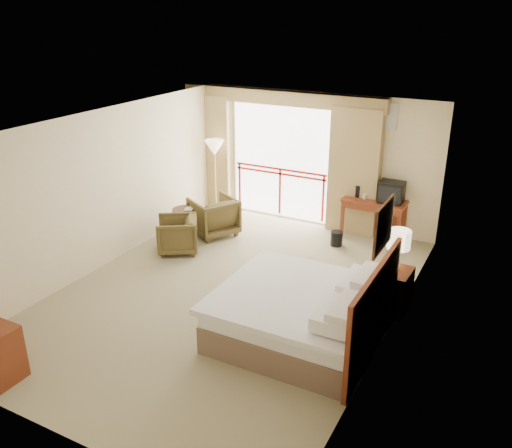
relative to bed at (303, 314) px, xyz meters
The scene contains 28 objects.
floor 1.66m from the bed, 158.15° to the left, with size 7.00×7.00×0.00m, color gray.
ceiling 2.83m from the bed, 158.15° to the left, with size 7.00×7.00×0.00m, color white.
wall_back 4.47m from the bed, 110.05° to the left, with size 5.00×5.00×0.00m, color beige.
wall_front 3.41m from the bed, 117.29° to the right, with size 5.00×5.00×0.00m, color beige.
wall_left 4.16m from the bed, behind, with size 7.00×7.00×0.00m, color beige.
wall_right 1.52m from the bed, 30.87° to the left, with size 7.00×7.00×0.00m, color beige.
balcony_door 4.75m from the bed, 119.37° to the left, with size 2.40×2.40×0.00m, color white.
balcony_railing 4.68m from the bed, 119.49° to the left, with size 2.09×0.03×1.02m.
curtain_left 5.65m from the bed, 134.97° to the left, with size 1.00×0.26×2.50m, color #947B4D.
curtain_right 4.10m from the bed, 99.29° to the left, with size 1.00×0.26×2.50m, color #947B4D.
valance 5.08m from the bed, 119.98° to the left, with size 4.40×0.22×0.28m, color #947B4D.
hvac_vent 4.53m from the bed, 92.76° to the left, with size 0.50×0.04×0.50m, color silver.
bed is the anchor object (origin of this frame).
headboard 1.00m from the bed, ahead, with size 0.06×2.10×1.30m, color #5E2010.
framed_art 1.77m from the bed, ahead, with size 0.04×0.72×0.60m.
nightstand 1.57m from the bed, 55.47° to the left, with size 0.46×0.55×0.66m, color #5E2010.
table_lamp 1.78m from the bed, 56.47° to the left, with size 0.34×0.34×0.59m.
phone 1.46m from the bed, 53.70° to the left, with size 0.16×0.12×0.07m, color black.
desk 3.92m from the bed, 92.44° to the left, with size 1.20×0.58×0.79m.
tv 3.90m from the bed, 88.02° to the left, with size 0.45×0.36×0.41m.
coffee_maker 3.92m from the bed, 97.64° to the left, with size 0.11×0.11×0.24m, color black.
cup 3.85m from the bed, 95.51° to the left, with size 0.07×0.07×0.10m, color white.
wastebasket 3.22m from the bed, 101.78° to the left, with size 0.23×0.23×0.28m, color black.
armchair_far 3.96m from the bed, 140.02° to the left, with size 0.81×0.84×0.76m, color #483C1F.
armchair_near 3.54m from the bed, 154.43° to the left, with size 0.71×0.73×0.66m, color #483C1F.
side_table 4.11m from the bed, 147.57° to the left, with size 0.51×0.51×0.56m.
book 4.11m from the bed, 147.57° to the left, with size 0.16×0.22×0.02m, color white.
floor_lamp 5.22m from the bed, 135.24° to the left, with size 0.41×0.41×1.62m.
Camera 1 is at (3.90, -6.51, 4.27)m, focal length 38.00 mm.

